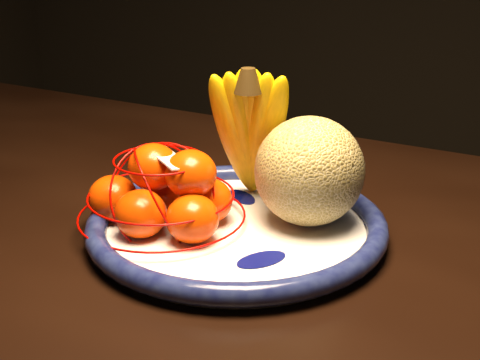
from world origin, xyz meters
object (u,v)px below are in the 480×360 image
at_px(fruit_bowl, 237,226).
at_px(mandarin_bag, 165,195).
at_px(dining_table, 130,275).
at_px(cantaloupe, 309,171).
at_px(banana_bunch, 250,129).

relative_size(fruit_bowl, mandarin_bag, 1.44).
distance_m(dining_table, fruit_bowl, 0.18).
height_order(dining_table, cantaloupe, cantaloupe).
xyz_separation_m(banana_bunch, mandarin_bag, (-0.06, -0.11, -0.06)).
bearing_deg(fruit_bowl, mandarin_bag, -158.84).
bearing_deg(dining_table, banana_bunch, 37.09).
xyz_separation_m(dining_table, fruit_bowl, (0.15, 0.01, 0.10)).
bearing_deg(mandarin_bag, banana_bunch, 59.52).
xyz_separation_m(fruit_bowl, cantaloupe, (0.07, 0.05, 0.07)).
distance_m(dining_table, mandarin_bag, 0.16).
xyz_separation_m(fruit_bowl, mandarin_bag, (-0.08, -0.03, 0.04)).
height_order(fruit_bowl, cantaloupe, cantaloupe).
distance_m(banana_bunch, mandarin_bag, 0.14).
xyz_separation_m(dining_table, mandarin_bag, (0.07, -0.03, 0.14)).
distance_m(cantaloupe, mandarin_bag, 0.17).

